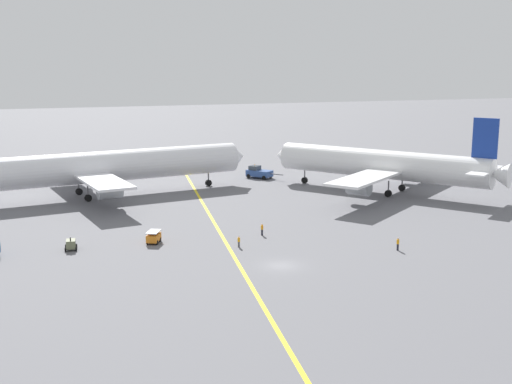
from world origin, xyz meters
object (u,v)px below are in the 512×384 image
(ground_crew_wing_walker_right, at_px, (398,244))
(pushback_tug, at_px, (259,172))
(gse_gpu_cart_small, at_px, (71,244))
(ground_crew_ramp_agent_by_cones, at_px, (262,229))
(airliner_being_pushed, at_px, (383,165))
(gse_baggage_cart_near_cluster, at_px, (154,237))
(airliner_at_gate_left, at_px, (100,167))
(ground_crew_marshaller_foreground, at_px, (239,242))

(ground_crew_wing_walker_right, bearing_deg, pushback_tug, 89.46)
(pushback_tug, bearing_deg, gse_gpu_cart_small, -133.65)
(ground_crew_wing_walker_right, height_order, ground_crew_ramp_agent_by_cones, ground_crew_ramp_agent_by_cones)
(airliner_being_pushed, bearing_deg, ground_crew_wing_walker_right, -116.60)
(ground_crew_wing_walker_right, bearing_deg, gse_gpu_cart_small, 160.88)
(airliner_being_pushed, distance_m, gse_baggage_cart_near_cluster, 53.41)
(airliner_being_pushed, relative_size, pushback_tug, 5.40)
(ground_crew_ramp_agent_by_cones, bearing_deg, gse_baggage_cart_near_cluster, 176.52)
(gse_baggage_cart_near_cluster, height_order, gse_gpu_cart_small, gse_gpu_cart_small)
(airliner_at_gate_left, relative_size, pushback_tug, 7.82)
(gse_baggage_cart_near_cluster, height_order, ground_crew_marshaller_foreground, gse_baggage_cart_near_cluster)
(airliner_at_gate_left, bearing_deg, ground_crew_marshaller_foreground, -70.95)
(gse_gpu_cart_small, bearing_deg, airliner_at_gate_left, 77.76)
(airliner_at_gate_left, bearing_deg, pushback_tug, 14.77)
(gse_baggage_cart_near_cluster, bearing_deg, ground_crew_wing_walker_right, -25.06)
(ground_crew_wing_walker_right, bearing_deg, airliner_at_gate_left, 124.47)
(gse_gpu_cart_small, distance_m, ground_crew_ramp_agent_by_cones, 27.05)
(pushback_tug, bearing_deg, ground_crew_wing_walker_right, -90.54)
(pushback_tug, relative_size, ground_crew_wing_walker_right, 4.36)
(gse_gpu_cart_small, bearing_deg, ground_crew_ramp_agent_by_cones, -2.45)
(airliner_being_pushed, relative_size, gse_baggage_cart_near_cluster, 13.14)
(gse_baggage_cart_near_cluster, height_order, ground_crew_wing_walker_right, ground_crew_wing_walker_right)
(pushback_tug, bearing_deg, airliner_at_gate_left, -165.23)
(airliner_at_gate_left, height_order, ground_crew_ramp_agent_by_cones, airliner_at_gate_left)
(airliner_being_pushed, xyz_separation_m, ground_crew_marshaller_foreground, (-37.89, -27.61, -4.62))
(airliner_being_pushed, distance_m, ground_crew_marshaller_foreground, 47.12)
(gse_baggage_cart_near_cluster, bearing_deg, ground_crew_ramp_agent_by_cones, -3.48)
(gse_gpu_cart_small, xyz_separation_m, ground_crew_ramp_agent_by_cones, (27.03, -1.16, 0.13))
(airliner_being_pushed, bearing_deg, pushback_tug, 127.42)
(airliner_being_pushed, height_order, ground_crew_wing_walker_right, airliner_being_pushed)
(airliner_being_pushed, bearing_deg, ground_crew_marshaller_foreground, -143.92)
(gse_gpu_cart_small, height_order, ground_crew_marshaller_foreground, gse_gpu_cart_small)
(gse_baggage_cart_near_cluster, bearing_deg, pushback_tug, 55.09)
(airliner_being_pushed, relative_size, ground_crew_wing_walker_right, 23.54)
(gse_baggage_cart_near_cluster, height_order, ground_crew_ramp_agent_by_cones, ground_crew_ramp_agent_by_cones)
(airliner_being_pushed, relative_size, gse_gpu_cart_small, 18.52)
(ground_crew_ramp_agent_by_cones, bearing_deg, gse_gpu_cart_small, 177.55)
(pushback_tug, bearing_deg, airliner_being_pushed, -52.58)
(gse_gpu_cart_small, height_order, ground_crew_ramp_agent_by_cones, gse_gpu_cart_small)
(airliner_at_gate_left, distance_m, gse_gpu_cart_small, 36.36)
(airliner_being_pushed, xyz_separation_m, ground_crew_wing_walker_right, (-18.03, -36.00, -4.51))
(airliner_at_gate_left, bearing_deg, ground_crew_ramp_agent_by_cones, -61.95)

